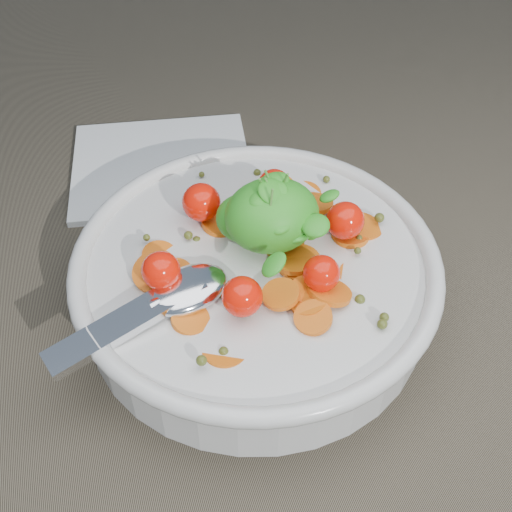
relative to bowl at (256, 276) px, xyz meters
name	(u,v)px	position (x,y,z in m)	size (l,w,h in m)	color
ground	(228,300)	(-0.02, 0.01, -0.03)	(6.00, 6.00, 0.00)	brown
bowl	(256,276)	(0.00, 0.00, 0.00)	(0.30, 0.28, 0.12)	silver
napkin	(162,166)	(-0.04, 0.20, -0.03)	(0.18, 0.15, 0.01)	white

